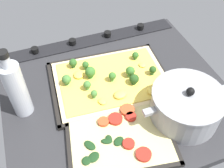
# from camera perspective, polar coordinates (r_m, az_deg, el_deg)

# --- Properties ---
(ground_plane) EXTENTS (0.74, 0.66, 0.03)m
(ground_plane) POSITION_cam_1_polar(r_m,az_deg,el_deg) (0.90, 0.89, -2.33)
(ground_plane) COLOR #28282B
(stove_control_panel) EXTENTS (0.71, 0.07, 0.03)m
(stove_control_panel) POSITION_cam_1_polar(r_m,az_deg,el_deg) (1.09, -4.70, 9.52)
(stove_control_panel) COLOR black
(stove_control_panel) RESTS_ON ground_plane
(baking_tray_front) EXTENTS (0.42, 0.32, 0.01)m
(baking_tray_front) POSITION_cam_1_polar(r_m,az_deg,el_deg) (0.91, -0.42, 0.47)
(baking_tray_front) COLOR black
(baking_tray_front) RESTS_ON ground_plane
(broccoli_pizza) EXTENTS (0.40, 0.30, 0.06)m
(broccoli_pizza) POSITION_cam_1_polar(r_m,az_deg,el_deg) (0.90, -0.51, 1.00)
(broccoli_pizza) COLOR beige
(broccoli_pizza) RESTS_ON baking_tray_front
(baking_tray_back) EXTENTS (0.34, 0.29, 0.01)m
(baking_tray_back) POSITION_cam_1_polar(r_m,az_deg,el_deg) (0.78, 1.65, -11.37)
(baking_tray_back) COLOR black
(baking_tray_back) RESTS_ON ground_plane
(veggie_pizza_back) EXTENTS (0.31, 0.26, 0.02)m
(veggie_pizza_back) POSITION_cam_1_polar(r_m,az_deg,el_deg) (0.77, 1.68, -10.99)
(veggie_pizza_back) COLOR #CCC07E
(veggie_pizza_back) RESTS_ON baking_tray_back
(cooking_pot) EXTENTS (0.28, 0.21, 0.13)m
(cooking_pot) POSITION_cam_1_polar(r_m,az_deg,el_deg) (0.81, 15.70, -4.52)
(cooking_pot) COLOR gray
(cooking_pot) RESTS_ON ground_plane
(oil_bottle) EXTENTS (0.06, 0.06, 0.24)m
(oil_bottle) POSITION_cam_1_polar(r_m,az_deg,el_deg) (0.81, -20.03, -0.96)
(oil_bottle) COLOR #B7BCC6
(oil_bottle) RESTS_ON ground_plane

